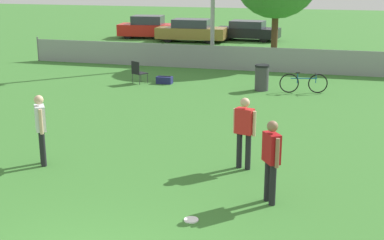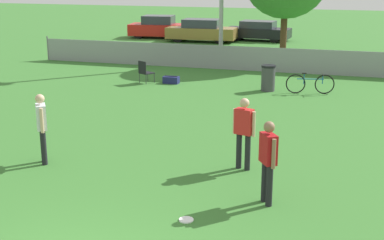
% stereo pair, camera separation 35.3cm
% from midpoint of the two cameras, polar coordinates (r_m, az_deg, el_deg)
% --- Properties ---
extents(fence_backline, '(22.52, 0.07, 1.21)m').
position_cam_midpoint_polar(fence_backline, '(24.56, 6.67, 6.46)').
color(fence_backline, gray).
rests_on(fence_backline, ground_plane).
extents(player_receiver_white, '(0.41, 0.48, 1.68)m').
position_cam_midpoint_polar(player_receiver_white, '(12.93, -16.60, -0.51)').
color(player_receiver_white, black).
rests_on(player_receiver_white, ground_plane).
extents(player_defender_red, '(0.55, 0.32, 1.68)m').
position_cam_midpoint_polar(player_defender_red, '(12.19, 4.77, -0.87)').
color(player_defender_red, black).
rests_on(player_defender_red, ground_plane).
extents(player_thrower_red, '(0.41, 0.49, 1.68)m').
position_cam_midpoint_polar(player_thrower_red, '(10.43, 7.49, -3.83)').
color(player_thrower_red, black).
rests_on(player_thrower_red, ground_plane).
extents(frisbee_disc, '(0.27, 0.27, 0.03)m').
position_cam_midpoint_polar(frisbee_disc, '(9.98, -1.12, -10.60)').
color(frisbee_disc, white).
rests_on(frisbee_disc, ground_plane).
extents(folding_chair_sideline, '(0.66, 0.66, 0.92)m').
position_cam_midpoint_polar(folding_chair_sideline, '(21.81, -6.24, 5.19)').
color(folding_chair_sideline, '#333338').
rests_on(folding_chair_sideline, ground_plane).
extents(bicycle_sideline, '(1.76, 0.52, 0.78)m').
position_cam_midpoint_polar(bicycle_sideline, '(20.41, 11.33, 3.89)').
color(bicycle_sideline, black).
rests_on(bicycle_sideline, ground_plane).
extents(trash_bin, '(0.55, 0.55, 0.99)m').
position_cam_midpoint_polar(trash_bin, '(20.58, 6.97, 4.52)').
color(trash_bin, '#3F3F44').
rests_on(trash_bin, ground_plane).
extents(gear_bag_sideline, '(0.63, 0.35, 0.31)m').
position_cam_midpoint_polar(gear_bag_sideline, '(21.80, -3.42, 4.28)').
color(gear_bag_sideline, navy).
rests_on(gear_bag_sideline, ground_plane).
extents(parked_car_red, '(4.08, 2.22, 1.50)m').
position_cam_midpoint_polar(parked_car_red, '(36.93, -5.00, 9.81)').
color(parked_car_red, black).
rests_on(parked_car_red, ground_plane).
extents(parked_car_tan, '(4.50, 1.93, 1.45)m').
position_cam_midpoint_polar(parked_car_tan, '(34.77, -0.36, 9.50)').
color(parked_car_tan, black).
rests_on(parked_car_tan, ground_plane).
extents(parked_car_dark, '(4.27, 1.97, 1.28)m').
position_cam_midpoint_polar(parked_car_dark, '(35.67, 5.65, 9.47)').
color(parked_car_dark, black).
rests_on(parked_car_dark, ground_plane).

